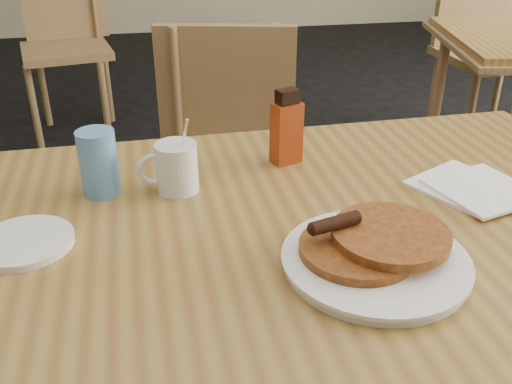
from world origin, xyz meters
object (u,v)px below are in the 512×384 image
at_px(chair_neighbor_far, 487,29).
at_px(blue_tumbler, 99,163).
at_px(main_table, 307,247).
at_px(coffee_mug, 175,167).
at_px(pancake_plate, 374,254).
at_px(syrup_bottle, 287,129).
at_px(chair_wall_extra, 65,25).
at_px(chair_main_far, 232,157).

height_order(chair_neighbor_far, blue_tumbler, chair_neighbor_far).
relative_size(main_table, coffee_mug, 9.40).
height_order(pancake_plate, syrup_bottle, syrup_bottle).
relative_size(main_table, chair_wall_extra, 1.34).
bearing_deg(syrup_bottle, chair_wall_extra, 86.34).
relative_size(chair_main_far, chair_neighbor_far, 0.87).
height_order(chair_wall_extra, blue_tumbler, chair_wall_extra).
distance_m(pancake_plate, blue_tumbler, 0.50).
distance_m(main_table, coffee_mug, 0.27).
bearing_deg(chair_main_far, blue_tumbler, -106.29).
xyz_separation_m(chair_neighbor_far, syrup_bottle, (-1.43, -1.63, 0.20)).
height_order(main_table, blue_tumbler, blue_tumbler).
bearing_deg(main_table, blue_tumbler, 151.19).
bearing_deg(coffee_mug, main_table, -43.00).
bearing_deg(syrup_bottle, blue_tumbler, 170.20).
xyz_separation_m(syrup_bottle, blue_tumbler, (-0.35, -0.07, -0.01)).
distance_m(chair_wall_extra, pancake_plate, 2.73).
xyz_separation_m(chair_wall_extra, syrup_bottle, (0.67, -2.26, 0.23)).
height_order(chair_wall_extra, pancake_plate, chair_wall_extra).
relative_size(chair_main_far, coffee_mug, 6.39).
distance_m(pancake_plate, syrup_bottle, 0.38).
height_order(chair_main_far, chair_wall_extra, chair_wall_extra).
bearing_deg(main_table, chair_wall_extra, 104.54).
xyz_separation_m(main_table, blue_tumbler, (-0.33, 0.18, 0.10)).
height_order(chair_main_far, syrup_bottle, syrup_bottle).
height_order(pancake_plate, coffee_mug, coffee_mug).
relative_size(main_table, blue_tumbler, 11.27).
xyz_separation_m(main_table, pancake_plate, (0.06, -0.12, 0.06)).
bearing_deg(chair_wall_extra, chair_neighbor_far, -27.88).
bearing_deg(coffee_mug, pancake_plate, -50.93).
relative_size(pancake_plate, coffee_mug, 1.91).
distance_m(chair_neighbor_far, chair_wall_extra, 2.20).
bearing_deg(main_table, pancake_plate, -62.74).
distance_m(chair_neighbor_far, pancake_plate, 2.44).
bearing_deg(blue_tumbler, coffee_mug, -6.82).
bearing_deg(chair_main_far, pancake_plate, -72.46).
bearing_deg(chair_neighbor_far, coffee_mug, -137.10).
bearing_deg(chair_neighbor_far, main_table, -130.84).
distance_m(chair_main_far, coffee_mug, 0.67).
relative_size(chair_neighbor_far, blue_tumbler, 8.79).
height_order(main_table, syrup_bottle, syrup_bottle).
relative_size(main_table, syrup_bottle, 8.87).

